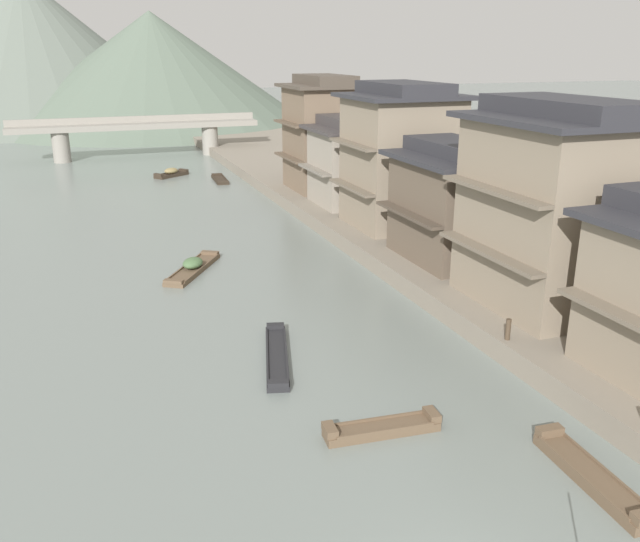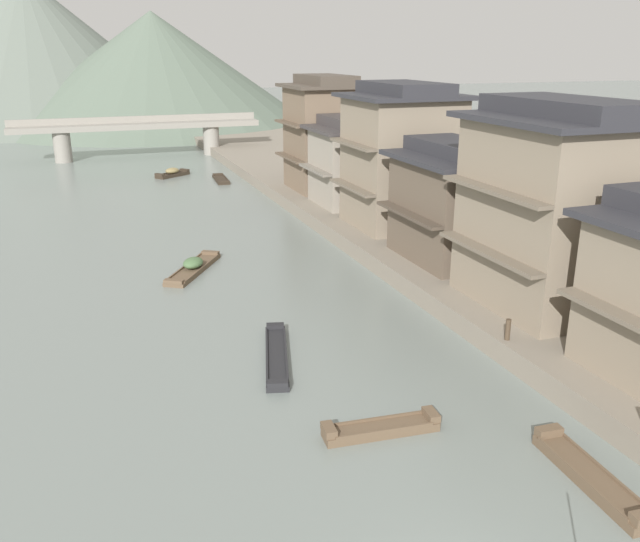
% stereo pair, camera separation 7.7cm
% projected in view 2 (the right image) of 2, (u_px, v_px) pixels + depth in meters
% --- Properties ---
extents(riverbank_right, '(18.00, 110.00, 0.92)m').
position_uv_depth(riverbank_right, '(443.00, 217.00, 45.77)').
color(riverbank_right, gray).
rests_on(riverbank_right, ground).
extents(boat_moored_nearest, '(3.48, 2.89, 0.82)m').
position_uv_depth(boat_moored_nearest, '(172.00, 173.00, 62.92)').
color(boat_moored_nearest, '#33281E').
rests_on(boat_moored_nearest, ground).
extents(boat_moored_second, '(2.26, 5.50, 0.39)m').
position_uv_depth(boat_moored_second, '(276.00, 356.00, 25.86)').
color(boat_moored_second, '#232326').
rests_on(boat_moored_second, ground).
extents(boat_moored_third, '(3.82, 1.13, 0.52)m').
position_uv_depth(boat_moored_third, '(381.00, 428.00, 20.83)').
color(boat_moored_third, brown).
rests_on(boat_moored_third, ground).
extents(boat_moored_far, '(1.33, 4.30, 0.35)m').
position_uv_depth(boat_moored_far, '(221.00, 179.00, 60.89)').
color(boat_moored_far, '#33281E').
rests_on(boat_moored_far, ground).
extents(boat_midriver_drifting, '(1.20, 4.49, 0.56)m').
position_uv_depth(boat_midriver_drifting, '(592.00, 477.00, 18.43)').
color(boat_midriver_drifting, brown).
rests_on(boat_midriver_drifting, ground).
extents(boat_midriver_upstream, '(3.85, 5.18, 0.76)m').
position_uv_depth(boat_midriver_upstream, '(193.00, 267.00, 36.04)').
color(boat_midriver_upstream, brown).
rests_on(boat_midriver_upstream, ground).
extents(house_waterfront_second, '(6.92, 7.55, 8.74)m').
position_uv_depth(house_waterfront_second, '(556.00, 207.00, 27.89)').
color(house_waterfront_second, gray).
rests_on(house_waterfront_second, riverbank_right).
extents(house_waterfront_tall, '(6.23, 6.98, 6.14)m').
position_uv_depth(house_waterfront_tall, '(458.00, 202.00, 34.51)').
color(house_waterfront_tall, brown).
rests_on(house_waterfront_tall, riverbank_right).
extents(house_waterfront_narrow, '(7.05, 6.57, 8.74)m').
position_uv_depth(house_waterfront_narrow, '(401.00, 157.00, 40.80)').
color(house_waterfront_narrow, gray).
rests_on(house_waterfront_narrow, riverbank_right).
extents(house_waterfront_far, '(5.26, 5.95, 6.14)m').
position_uv_depth(house_waterfront_far, '(347.00, 162.00, 46.81)').
color(house_waterfront_far, gray).
rests_on(house_waterfront_far, riverbank_right).
extents(house_waterfront_end, '(6.36, 6.42, 8.74)m').
position_uv_depth(house_waterfront_end, '(325.00, 134.00, 51.76)').
color(house_waterfront_end, '#75604C').
rests_on(house_waterfront_end, riverbank_right).
extents(mooring_post_dock_mid, '(0.20, 0.20, 0.84)m').
position_uv_depth(mooring_post_dock_mid, '(508.00, 330.00, 25.28)').
color(mooring_post_dock_mid, '#473828').
rests_on(mooring_post_dock_mid, riverbank_right).
extents(stone_bridge, '(26.66, 2.40, 4.50)m').
position_uv_depth(stone_bridge, '(138.00, 131.00, 72.72)').
color(stone_bridge, gray).
rests_on(stone_bridge, ground).
extents(hill_far_centre, '(54.80, 54.80, 22.86)m').
position_uv_depth(hill_far_centre, '(31.00, 50.00, 106.67)').
color(hill_far_centre, slate).
rests_on(hill_far_centre, ground).
extents(hill_far_east, '(49.16, 49.16, 17.03)m').
position_uv_depth(hill_far_east, '(155.00, 70.00, 101.91)').
color(hill_far_east, '#5B6B5B').
rests_on(hill_far_east, ground).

